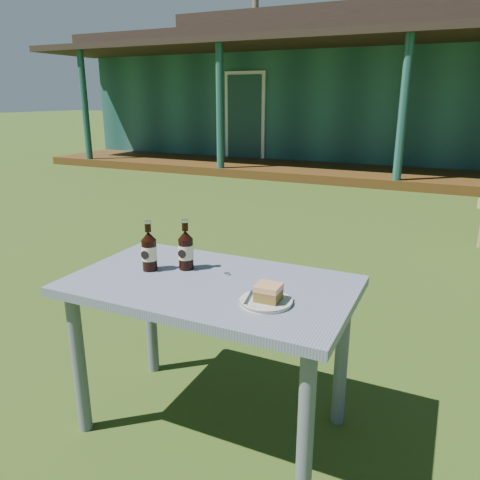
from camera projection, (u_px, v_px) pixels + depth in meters
The scene contains 10 objects.
ground at pixel (312, 297), 3.57m from camera, with size 80.00×80.00×0.00m, color #334916.
pavilion at pixel (427, 91), 11.24m from camera, with size 15.80×8.30×3.45m.
tree_left at pixel (256, 7), 20.43m from camera, with size 0.28×0.28×10.50m, color brown.
cafe_table at pixel (211, 303), 2.01m from camera, with size 1.20×0.70×0.72m.
plate at pixel (266, 301), 1.77m from camera, with size 0.20×0.20×0.01m.
cake_slice at pixel (268, 292), 1.75m from camera, with size 0.09×0.09×0.06m.
fork at pixel (249, 297), 1.78m from camera, with size 0.01×0.14×0.00m, color silver.
cola_bottle_near at pixel (186, 249), 2.10m from camera, with size 0.07×0.07×0.23m.
cola_bottle_far at pixel (149, 251), 2.08m from camera, with size 0.07×0.07×0.23m.
bottle_cap at pixel (227, 274), 2.05m from camera, with size 0.03×0.03×0.01m, color silver.
Camera 1 is at (0.89, -3.21, 1.47)m, focal length 35.00 mm.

